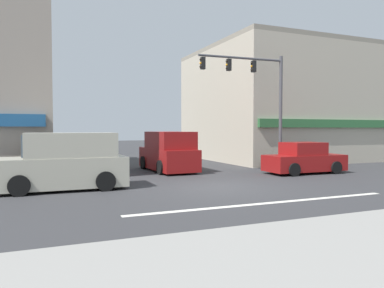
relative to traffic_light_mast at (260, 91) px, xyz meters
name	(u,v)px	position (x,y,z in m)	size (l,w,h in m)	color
ground_plane	(217,187)	(-4.55, -4.04, -4.30)	(120.00, 120.00, 0.00)	#333335
lane_marking_stripe	(269,203)	(-4.55, -7.54, -4.30)	(9.00, 0.24, 0.01)	silver
building_right_corner	(278,105)	(6.26, 7.07, -0.18)	(11.59, 11.67, 8.24)	#B7AD99
traffic_light_mast	(260,91)	(0.00, 0.00, 0.00)	(4.89, 0.44, 6.20)	#47474C
van_crossing_leftbound	(168,152)	(-4.50, 1.86, -3.30)	(2.13, 4.65, 2.11)	maroon
van_crossing_rightbound	(65,163)	(-10.05, -2.46, -3.30)	(4.61, 2.07, 2.11)	#B7B29E
sedan_crossing_center	(304,159)	(1.54, -1.76, -3.59)	(4.12, 1.93, 1.58)	maroon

